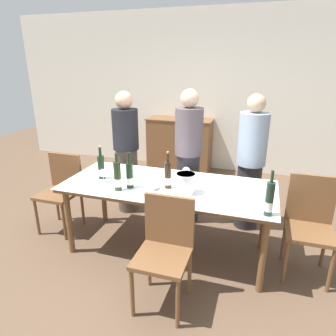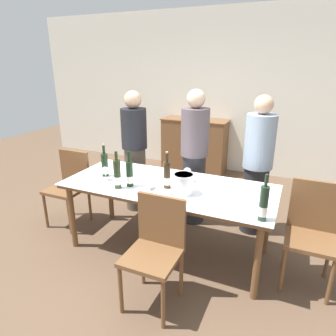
% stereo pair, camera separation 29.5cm
% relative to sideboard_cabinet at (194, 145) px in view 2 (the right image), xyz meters
% --- Properties ---
extents(ground_plane, '(12.00, 12.00, 0.00)m').
position_rel_sideboard_cabinet_xyz_m(ground_plane, '(0.59, -2.54, -0.48)').
color(ground_plane, brown).
extents(back_wall, '(8.00, 0.10, 2.80)m').
position_rel_sideboard_cabinet_xyz_m(back_wall, '(0.59, 0.29, 0.92)').
color(back_wall, silver).
rests_on(back_wall, ground_plane).
extents(sideboard_cabinet, '(1.19, 0.46, 0.95)m').
position_rel_sideboard_cabinet_xyz_m(sideboard_cabinet, '(0.00, 0.00, 0.00)').
color(sideboard_cabinet, brown).
rests_on(sideboard_cabinet, ground_plane).
extents(dining_table, '(2.12, 0.91, 0.75)m').
position_rel_sideboard_cabinet_xyz_m(dining_table, '(0.59, -2.54, 0.21)').
color(dining_table, brown).
rests_on(dining_table, ground_plane).
extents(ice_bucket, '(0.19, 0.19, 0.19)m').
position_rel_sideboard_cabinet_xyz_m(ice_bucket, '(0.80, -2.67, 0.38)').
color(ice_bucket, white).
rests_on(ice_bucket, dining_table).
extents(wine_bottle_0, '(0.07, 0.07, 0.36)m').
position_rel_sideboard_cabinet_xyz_m(wine_bottle_0, '(0.25, -2.71, 0.40)').
color(wine_bottle_0, black).
rests_on(wine_bottle_0, dining_table).
extents(wine_bottle_1, '(0.07, 0.07, 0.38)m').
position_rel_sideboard_cabinet_xyz_m(wine_bottle_1, '(1.55, -2.89, 0.41)').
color(wine_bottle_1, '#1E3323').
rests_on(wine_bottle_1, dining_table).
extents(wine_bottle_2, '(0.07, 0.07, 0.36)m').
position_rel_sideboard_cabinet_xyz_m(wine_bottle_2, '(-0.14, -2.58, 0.40)').
color(wine_bottle_2, black).
rests_on(wine_bottle_2, dining_table).
extents(wine_bottle_3, '(0.07, 0.07, 0.37)m').
position_rel_sideboard_cabinet_xyz_m(wine_bottle_3, '(0.17, -2.80, 0.41)').
color(wine_bottle_3, '#28381E').
rests_on(wine_bottle_3, dining_table).
extents(wine_bottle_4, '(0.07, 0.07, 0.37)m').
position_rel_sideboard_cabinet_xyz_m(wine_bottle_4, '(0.61, -2.61, 0.41)').
color(wine_bottle_4, '#332314').
rests_on(wine_bottle_4, dining_table).
extents(wine_glass_0, '(0.07, 0.07, 0.15)m').
position_rel_sideboard_cabinet_xyz_m(wine_glass_0, '(0.60, -2.90, 0.38)').
color(wine_glass_0, white).
rests_on(wine_glass_0, dining_table).
extents(wine_glass_1, '(0.08, 0.08, 0.14)m').
position_rel_sideboard_cabinet_xyz_m(wine_glass_1, '(-0.06, -2.68, 0.38)').
color(wine_glass_1, white).
rests_on(wine_glass_1, dining_table).
extents(wine_glass_2, '(0.08, 0.08, 0.15)m').
position_rel_sideboard_cabinet_xyz_m(wine_glass_2, '(0.73, -2.37, 0.38)').
color(wine_glass_2, white).
rests_on(wine_glass_2, dining_table).
extents(chair_left_end, '(0.42, 0.42, 0.90)m').
position_rel_sideboard_cabinet_xyz_m(chair_left_end, '(-0.77, -2.45, 0.05)').
color(chair_left_end, brown).
rests_on(chair_left_end, ground_plane).
extents(chair_near_front, '(0.42, 0.42, 0.92)m').
position_rel_sideboard_cabinet_xyz_m(chair_near_front, '(0.78, -3.22, 0.05)').
color(chair_near_front, brown).
rests_on(chair_near_front, ground_plane).
extents(chair_right_end, '(0.42, 0.42, 0.95)m').
position_rel_sideboard_cabinet_xyz_m(chair_right_end, '(1.94, -2.45, 0.07)').
color(chair_right_end, brown).
rests_on(chair_right_end, ground_plane).
extents(person_host, '(0.33, 0.33, 1.59)m').
position_rel_sideboard_cabinet_xyz_m(person_host, '(-0.22, -1.80, 0.32)').
color(person_host, '#51473D').
rests_on(person_host, ground_plane).
extents(person_guest_left, '(0.33, 0.33, 1.64)m').
position_rel_sideboard_cabinet_xyz_m(person_guest_left, '(0.62, -1.82, 0.35)').
color(person_guest_left, '#2D2D33').
rests_on(person_guest_left, ground_plane).
extents(person_guest_right, '(0.33, 0.33, 1.60)m').
position_rel_sideboard_cabinet_xyz_m(person_guest_right, '(1.35, -1.76, 0.33)').
color(person_guest_right, '#262628').
rests_on(person_guest_right, ground_plane).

